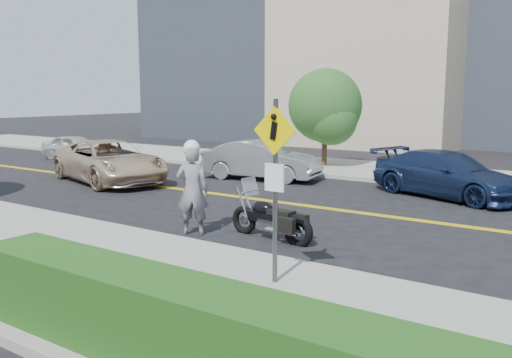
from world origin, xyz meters
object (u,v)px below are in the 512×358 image
object	(u,v)px
motorcyclist	(192,188)
motorcycle	(271,210)
parked_car_blue	(447,174)
suv	(109,161)
pedestrian_sign	(275,174)
parked_car_silver	(261,160)
parked_car_white	(75,147)

from	to	relation	value
motorcyclist	motorcycle	bearing A→B (deg)	172.11
motorcyclist	parked_car_blue	bearing A→B (deg)	-143.51
motorcyclist	suv	distance (m)	8.47
pedestrian_sign	suv	bearing A→B (deg)	151.27
pedestrian_sign	suv	size ratio (longest dim) A/B	0.54
motorcycle	suv	distance (m)	9.75
motorcycle	parked_car_blue	size ratio (longest dim) A/B	0.44
motorcyclist	suv	bearing A→B (deg)	-57.55
parked_car_silver	parked_car_blue	distance (m)	6.81
parked_car_white	parked_car_silver	world-z (taller)	parked_car_silver
motorcyclist	parked_car_silver	world-z (taller)	motorcyclist
parked_car_silver	motorcyclist	bearing A→B (deg)	-167.33
motorcyclist	parked_car_blue	size ratio (longest dim) A/B	0.44
pedestrian_sign	suv	xyz separation A→B (m)	(-10.96, 6.01, -1.19)
motorcyclist	pedestrian_sign	bearing A→B (deg)	120.69
parked_car_blue	motorcyclist	bearing A→B (deg)	175.51
parked_car_silver	parked_car_white	bearing A→B (deg)	79.73
motorcycle	parked_car_silver	xyz separation A→B (m)	(-4.92, 6.99, 0.07)
parked_car_white	parked_car_blue	bearing A→B (deg)	-95.99
suv	parked_car_silver	size ratio (longest dim) A/B	1.24
pedestrian_sign	parked_car_white	size ratio (longest dim) A/B	0.84
motorcycle	motorcyclist	bearing A→B (deg)	-151.55
parked_car_blue	parked_car_silver	bearing A→B (deg)	112.56
parked_car_white	motorcycle	bearing A→B (deg)	-120.73
suv	parked_car_white	xyz separation A→B (m)	(-6.81, 3.70, -0.16)
motorcycle	parked_car_white	world-z (taller)	motorcycle
pedestrian_sign	motorcycle	world-z (taller)	pedestrian_sign
parked_car_white	parked_car_blue	size ratio (longest dim) A/B	0.72
pedestrian_sign	motorcycle	bearing A→B (deg)	123.71
parked_car_white	parked_car_blue	distance (m)	17.86
motorcyclist	parked_car_blue	distance (m)	8.78
suv	parked_car_blue	bearing A→B (deg)	-53.33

